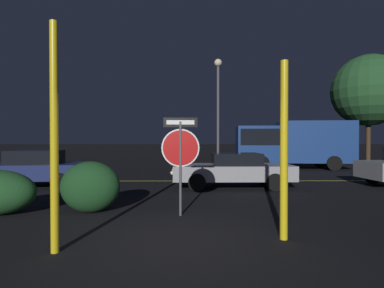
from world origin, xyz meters
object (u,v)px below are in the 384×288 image
object	(u,v)px
yellow_pole_right	(284,150)
street_lamp	(218,97)
stop_sign	(180,148)
passing_car_1	(33,168)
tree_0	(368,91)
delivery_truck	(291,142)
passing_car_2	(233,170)
yellow_pole_left	(54,137)
hedge_bush_1	(90,187)

from	to	relation	value
yellow_pole_right	street_lamp	size ratio (longest dim) A/B	0.47
stop_sign	passing_car_1	world-z (taller)	stop_sign
tree_0	delivery_truck	bearing A→B (deg)	-152.29
delivery_truck	yellow_pole_right	bearing A→B (deg)	165.15
passing_car_2	delivery_truck	size ratio (longest dim) A/B	0.64
yellow_pole_right	street_lamp	world-z (taller)	street_lamp
delivery_truck	tree_0	world-z (taller)	tree_0
yellow_pole_left	hedge_bush_1	size ratio (longest dim) A/B	2.52
yellow_pole_left	delivery_truck	world-z (taller)	yellow_pole_left
passing_car_1	tree_0	distance (m)	22.11
passing_car_1	delivery_truck	xyz separation A→B (m)	(11.94, 6.95, 0.91)
passing_car_2	passing_car_1	bearing A→B (deg)	87.49
tree_0	stop_sign	bearing A→B (deg)	-131.70
stop_sign	yellow_pole_right	bearing A→B (deg)	-42.36
street_lamp	yellow_pole_right	bearing A→B (deg)	-90.26
stop_sign	street_lamp	bearing A→B (deg)	79.67
street_lamp	stop_sign	bearing A→B (deg)	-99.90
yellow_pole_right	hedge_bush_1	xyz separation A→B (m)	(-4.02, 2.00, -0.94)
hedge_bush_1	tree_0	size ratio (longest dim) A/B	0.18
stop_sign	hedge_bush_1	bearing A→B (deg)	170.57
yellow_pole_right	tree_0	xyz separation A→B (m)	(11.41, 16.54, 3.79)
tree_0	passing_car_1	bearing A→B (deg)	-150.70
passing_car_1	yellow_pole_left	bearing A→B (deg)	-155.25
yellow_pole_left	hedge_bush_1	distance (m)	2.85
delivery_truck	passing_car_2	bearing A→B (deg)	152.01
stop_sign	yellow_pole_left	bearing A→B (deg)	-130.09
passing_car_2	tree_0	xyz separation A→B (m)	(11.46, 10.81, 4.69)
hedge_bush_1	delivery_truck	world-z (taller)	delivery_truck
street_lamp	hedge_bush_1	bearing A→B (deg)	-111.07
hedge_bush_1	street_lamp	xyz separation A→B (m)	(4.07, 10.58, 3.68)
yellow_pole_left	passing_car_1	xyz separation A→B (m)	(-3.73, 6.54, -1.09)
passing_car_2	stop_sign	bearing A→B (deg)	155.44
hedge_bush_1	passing_car_2	xyz separation A→B (m)	(3.97, 3.72, 0.04)
passing_car_1	tree_0	size ratio (longest dim) A/B	0.54
yellow_pole_left	delivery_truck	size ratio (longest dim) A/B	0.52
stop_sign	yellow_pole_right	xyz separation A→B (m)	(1.85, -1.66, 0.01)
hedge_bush_1	delivery_truck	size ratio (longest dim) A/B	0.20
stop_sign	delivery_truck	size ratio (longest dim) A/B	0.33
stop_sign	tree_0	xyz separation A→B (m)	(13.26, 14.88, 3.79)
delivery_truck	passing_car_1	bearing A→B (deg)	124.56
passing_car_1	street_lamp	size ratio (longest dim) A/B	0.65
stop_sign	yellow_pole_right	world-z (taller)	yellow_pole_right
street_lamp	passing_car_2	bearing A→B (deg)	-90.91
passing_car_2	hedge_bush_1	bearing A→B (deg)	132.47
hedge_bush_1	delivery_truck	xyz separation A→B (m)	(8.51, 10.90, 0.98)
delivery_truck	street_lamp	size ratio (longest dim) A/B	1.05
hedge_bush_1	stop_sign	bearing A→B (deg)	-8.99
stop_sign	passing_car_1	distance (m)	7.11
passing_car_2	tree_0	distance (m)	16.44
yellow_pole_right	tree_0	bearing A→B (deg)	55.40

